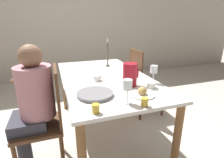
# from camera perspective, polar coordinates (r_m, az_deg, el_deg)

# --- Properties ---
(ground_plane) EXTENTS (20.00, 20.00, 0.00)m
(ground_plane) POSITION_cam_1_polar(r_m,az_deg,el_deg) (2.39, -2.15, -16.63)
(ground_plane) COLOR beige
(wall_back) EXTENTS (10.00, 0.06, 2.60)m
(wall_back) POSITION_cam_1_polar(r_m,az_deg,el_deg) (4.48, -12.41, 17.08)
(wall_back) COLOR beige
(wall_back) RESTS_ON ground_plane
(dining_table) EXTENTS (0.97, 1.76, 0.75)m
(dining_table) POSITION_cam_1_polar(r_m,az_deg,el_deg) (2.08, -2.36, -1.66)
(dining_table) COLOR silver
(dining_table) RESTS_ON ground_plane
(chair_person_side) EXTENTS (0.42, 0.42, 0.99)m
(chair_person_side) POSITION_cam_1_polar(r_m,az_deg,el_deg) (1.75, -20.58, -11.95)
(chair_person_side) COLOR #51331E
(chair_person_side) RESTS_ON ground_plane
(chair_opposite) EXTENTS (0.42, 0.42, 0.99)m
(chair_opposite) POSITION_cam_1_polar(r_m,az_deg,el_deg) (2.63, 9.82, -0.72)
(chair_opposite) COLOR #51331E
(chair_opposite) RESTS_ON ground_plane
(person_seated) EXTENTS (0.39, 0.41, 1.20)m
(person_seated) POSITION_cam_1_polar(r_m,az_deg,el_deg) (1.68, -24.50, -6.31)
(person_seated) COLOR #33333D
(person_seated) RESTS_ON ground_plane
(red_pitcher) EXTENTS (0.17, 0.14, 0.23)m
(red_pitcher) POSITION_cam_1_polar(r_m,az_deg,el_deg) (1.73, 5.87, 1.48)
(red_pitcher) COLOR #A31423
(red_pitcher) RESTS_ON dining_table
(wine_glass_water) EXTENTS (0.07, 0.07, 0.19)m
(wine_glass_water) POSITION_cam_1_polar(r_m,az_deg,el_deg) (1.85, 13.50, 2.84)
(wine_glass_water) COLOR white
(wine_glass_water) RESTS_ON dining_table
(wine_glass_juice) EXTENTS (0.07, 0.07, 0.19)m
(wine_glass_juice) POSITION_cam_1_polar(r_m,az_deg,el_deg) (1.35, 5.10, -2.31)
(wine_glass_juice) COLOR white
(wine_glass_juice) RESTS_ON dining_table
(teacup_near_person) EXTENTS (0.14, 0.14, 0.06)m
(teacup_near_person) POSITION_cam_1_polar(r_m,az_deg,el_deg) (1.72, 12.61, -2.19)
(teacup_near_person) COLOR white
(teacup_near_person) RESTS_ON dining_table
(teacup_across) EXTENTS (0.14, 0.14, 0.06)m
(teacup_across) POSITION_cam_1_polar(r_m,az_deg,el_deg) (1.90, -4.97, 0.15)
(teacup_across) COLOR white
(teacup_across) RESTS_ON dining_table
(serving_tray) EXTENTS (0.32, 0.32, 0.03)m
(serving_tray) POSITION_cam_1_polar(r_m,az_deg,el_deg) (1.53, -5.60, -4.91)
(serving_tray) COLOR gray
(serving_tray) RESTS_ON dining_table
(bread_plate) EXTENTS (0.22, 0.22, 0.08)m
(bread_plate) POSITION_cam_1_polar(r_m,az_deg,el_deg) (1.55, 9.78, -4.56)
(bread_plate) COLOR white
(bread_plate) RESTS_ON dining_table
(jam_jar_amber) EXTENTS (0.06, 0.06, 0.07)m
(jam_jar_amber) POSITION_cam_1_polar(r_m,az_deg,el_deg) (1.36, 10.60, -7.27)
(jam_jar_amber) COLOR gold
(jam_jar_amber) RESTS_ON dining_table
(jam_jar_red) EXTENTS (0.06, 0.06, 0.07)m
(jam_jar_red) POSITION_cam_1_polar(r_m,az_deg,el_deg) (1.25, -5.34, -9.45)
(jam_jar_red) COLOR gold
(jam_jar_red) RESTS_ON dining_table
(candlestick_tall) EXTENTS (0.06, 0.06, 0.39)m
(candlestick_tall) POSITION_cam_1_polar(r_m,az_deg,el_deg) (2.48, -1.42, 7.70)
(candlestick_tall) COLOR #4C4238
(candlestick_tall) RESTS_ON dining_table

